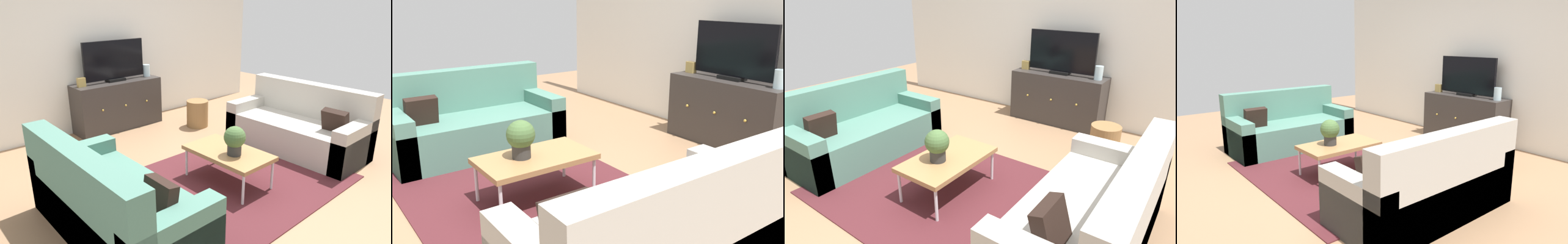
% 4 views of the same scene
% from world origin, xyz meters
% --- Properties ---
extents(ground_plane, '(10.00, 10.00, 0.00)m').
position_xyz_m(ground_plane, '(0.00, 0.00, 0.00)').
color(ground_plane, '#997251').
extents(wall_back, '(6.40, 0.12, 2.70)m').
position_xyz_m(wall_back, '(0.00, 2.55, 1.35)').
color(wall_back, silver).
rests_on(wall_back, ground_plane).
extents(area_rug, '(2.50, 1.90, 0.01)m').
position_xyz_m(area_rug, '(0.00, -0.15, 0.01)').
color(area_rug, '#4C1E23').
rests_on(area_rug, ground_plane).
extents(couch_left_side, '(0.83, 1.76, 0.87)m').
position_xyz_m(couch_left_side, '(-1.44, -0.10, 0.29)').
color(couch_left_side, '#4C7A6B').
rests_on(couch_left_side, ground_plane).
extents(coffee_table, '(0.54, 0.92, 0.38)m').
position_xyz_m(coffee_table, '(-0.00, -0.13, 0.35)').
color(coffee_table, '#A37547').
rests_on(coffee_table, ground_plane).
extents(potted_plant, '(0.23, 0.23, 0.31)m').
position_xyz_m(potted_plant, '(-0.03, -0.24, 0.55)').
color(potted_plant, '#2D2D2D').
rests_on(potted_plant, coffee_table).
extents(tv_console, '(1.36, 0.47, 0.74)m').
position_xyz_m(tv_console, '(0.07, 2.27, 0.37)').
color(tv_console, '#332D2B').
rests_on(tv_console, ground_plane).
extents(flat_screen_tv, '(0.99, 0.16, 0.61)m').
position_xyz_m(flat_screen_tv, '(0.07, 2.29, 1.05)').
color(flat_screen_tv, black).
rests_on(flat_screen_tv, tv_console).
extents(glass_vase, '(0.11, 0.11, 0.19)m').
position_xyz_m(glass_vase, '(0.63, 2.27, 0.84)').
color(glass_vase, silver).
rests_on(glass_vase, tv_console).
extents(mantel_clock, '(0.11, 0.07, 0.13)m').
position_xyz_m(mantel_clock, '(-0.49, 2.27, 0.81)').
color(mantel_clock, tan).
rests_on(mantel_clock, tv_console).
extents(wicker_basket, '(0.34, 0.34, 0.42)m').
position_xyz_m(wicker_basket, '(1.02, 1.48, 0.21)').
color(wicker_basket, olive).
rests_on(wicker_basket, ground_plane).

